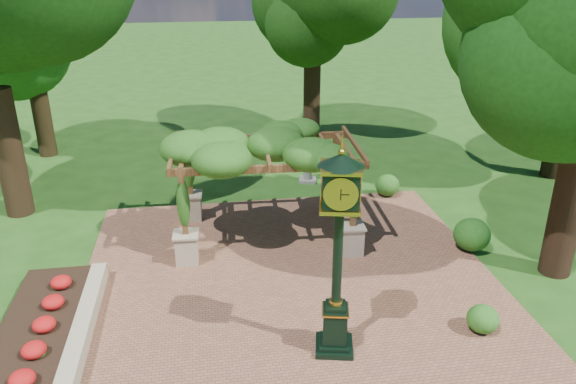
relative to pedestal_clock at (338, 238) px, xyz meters
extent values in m
plane|color=#1E4714|center=(-0.46, 0.59, -2.54)|extent=(120.00, 120.00, 0.00)
cube|color=brown|center=(-0.46, 1.59, -2.52)|extent=(10.00, 12.00, 0.04)
cube|color=#C6B793|center=(-5.06, 1.09, -2.34)|extent=(0.35, 5.00, 0.40)
cube|color=red|center=(-5.96, 1.09, -2.36)|extent=(1.50, 5.00, 0.36)
cube|color=black|center=(0.00, 0.00, -2.44)|extent=(0.88, 0.88, 0.11)
cube|color=black|center=(0.00, 0.00, -1.94)|extent=(0.55, 0.55, 0.83)
cube|color=gold|center=(0.00, 0.00, -1.57)|extent=(0.62, 0.62, 0.04)
cylinder|color=black|center=(0.00, 0.00, -0.37)|extent=(0.22, 0.22, 2.13)
cube|color=black|center=(0.00, 0.00, 1.03)|extent=(0.77, 0.77, 0.65)
cylinder|color=white|center=(-0.07, -0.32, 1.03)|extent=(0.55, 0.15, 0.56)
cone|color=black|center=(0.00, 0.00, 1.54)|extent=(0.99, 0.99, 0.23)
sphere|color=gold|center=(0.00, 0.00, 1.67)|extent=(0.13, 0.13, 0.13)
cube|color=tan|center=(-2.94, 3.97, -2.11)|extent=(0.58, 0.58, 0.77)
cube|color=brown|center=(-2.94, 3.97, -0.89)|extent=(0.14, 0.14, 1.59)
cube|color=tan|center=(1.35, 3.78, -2.11)|extent=(0.58, 0.58, 0.77)
cube|color=brown|center=(1.35, 3.78, -0.89)|extent=(0.14, 0.14, 1.59)
cube|color=tan|center=(-2.83, 6.54, -2.11)|extent=(0.58, 0.58, 0.77)
cube|color=brown|center=(-2.83, 6.54, -0.89)|extent=(0.14, 0.14, 1.59)
cube|color=tan|center=(1.46, 6.35, -2.11)|extent=(0.58, 0.58, 0.77)
cube|color=brown|center=(1.46, 6.35, -0.89)|extent=(0.14, 0.14, 1.59)
cube|color=brown|center=(-0.80, 3.87, -0.03)|extent=(4.98, 0.35, 0.19)
cube|color=brown|center=(-0.68, 6.45, -0.03)|extent=(4.98, 0.35, 0.19)
ellipsoid|color=#255418|center=(-0.74, 5.16, 0.21)|extent=(5.12, 3.31, 0.86)
cube|color=gray|center=(1.17, 9.06, -2.49)|extent=(0.69, 0.69, 0.10)
cylinder|color=gray|center=(1.17, 9.06, -2.02)|extent=(0.35, 0.35, 0.94)
cylinder|color=gray|center=(1.17, 9.06, -1.52)|extent=(0.66, 0.66, 0.05)
ellipsoid|color=#28621C|center=(3.20, 0.08, -2.20)|extent=(0.86, 0.86, 0.60)
ellipsoid|color=#215417|center=(4.57, 3.47, -2.06)|extent=(1.08, 1.08, 0.88)
ellipsoid|color=#275A1A|center=(3.50, 7.35, -2.14)|extent=(0.93, 0.93, 0.71)
cylinder|color=#362415|center=(-8.06, 7.86, -0.60)|extent=(0.81, 0.81, 3.89)
cylinder|color=#332513|center=(-8.49, 13.43, -1.01)|extent=(0.68, 0.68, 3.07)
ellipsoid|color=#1E5618|center=(-8.49, 13.43, 2.95)|extent=(4.11, 4.11, 4.84)
cylinder|color=#311F13|center=(2.40, 14.69, -0.99)|extent=(0.73, 0.73, 3.11)
ellipsoid|color=#15360D|center=(2.40, 14.69, 3.02)|extent=(4.44, 4.44, 4.90)
cylinder|color=black|center=(9.92, 8.24, -0.74)|extent=(0.74, 0.74, 3.60)
cylinder|color=black|center=(6.16, 2.11, -0.71)|extent=(0.75, 0.75, 3.67)
camera|label=1|loc=(-2.33, -8.92, 4.83)|focal=35.00mm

